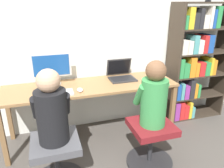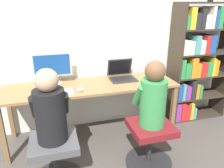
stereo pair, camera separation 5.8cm
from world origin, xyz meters
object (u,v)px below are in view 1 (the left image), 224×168
(laptop, at_px, (121,75))
(person_at_laptop, at_px, (154,96))
(keyboard, at_px, (54,94))
(office_chair_left, at_px, (57,160))
(office_chair_right, at_px, (151,142))
(person_at_monitor, at_px, (51,110))
(desktop_monitor, at_px, (52,69))
(bookshelf, at_px, (194,63))

(laptop, height_order, person_at_laptop, person_at_laptop)
(keyboard, height_order, office_chair_left, keyboard)
(office_chair_left, bearing_deg, office_chair_right, -0.53)
(keyboard, relative_size, office_chair_left, 0.80)
(keyboard, bearing_deg, office_chair_right, -29.02)
(office_chair_left, distance_m, person_at_laptop, 1.12)
(office_chair_right, xyz_separation_m, person_at_monitor, (-0.98, 0.01, 0.53))
(desktop_monitor, relative_size, person_at_laptop, 0.68)
(person_at_laptop, bearing_deg, office_chair_left, 179.74)
(bookshelf, bearing_deg, person_at_laptop, -143.16)
(office_chair_left, height_order, person_at_laptop, person_at_laptop)
(office_chair_right, xyz_separation_m, bookshelf, (1.05, 0.79, 0.58))
(keyboard, height_order, person_at_monitor, person_at_monitor)
(keyboard, bearing_deg, desktop_monitor, 88.97)
(person_at_laptop, height_order, bookshelf, bookshelf)
(office_chair_right, distance_m, person_at_monitor, 1.11)
(keyboard, xyz_separation_m, person_at_laptop, (0.93, -0.51, 0.06))
(person_at_monitor, xyz_separation_m, bookshelf, (2.03, 0.77, 0.05))
(desktop_monitor, relative_size, person_at_monitor, 0.68)
(keyboard, xyz_separation_m, office_chair_left, (-0.05, -0.51, -0.47))
(laptop, distance_m, person_at_monitor, 1.21)
(desktop_monitor, xyz_separation_m, office_chair_left, (-0.06, -0.83, -0.66))
(desktop_monitor, bearing_deg, office_chair_right, -42.30)
(person_at_monitor, xyz_separation_m, person_at_laptop, (0.98, -0.01, 0.00))
(office_chair_right, bearing_deg, keyboard, 150.98)
(desktop_monitor, relative_size, laptop, 1.39)
(office_chair_right, height_order, person_at_laptop, person_at_laptop)
(desktop_monitor, distance_m, person_at_laptop, 1.25)
(office_chair_left, distance_m, office_chair_right, 0.98)
(bookshelf, bearing_deg, laptop, 179.72)
(desktop_monitor, relative_size, office_chair_left, 0.91)
(person_at_laptop, distance_m, bookshelf, 1.31)
(person_at_monitor, height_order, person_at_laptop, person_at_monitor)
(person_at_laptop, bearing_deg, keyboard, 151.20)
(keyboard, bearing_deg, bookshelf, 7.83)
(person_at_laptop, bearing_deg, desktop_monitor, 137.85)
(office_chair_right, bearing_deg, person_at_laptop, 90.00)
(office_chair_left, height_order, person_at_monitor, person_at_monitor)
(person_at_laptop, xyz_separation_m, bookshelf, (1.05, 0.78, 0.05))
(laptop, bearing_deg, office_chair_left, -139.63)
(office_chair_left, bearing_deg, person_at_laptop, -0.26)
(laptop, height_order, office_chair_left, laptop)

